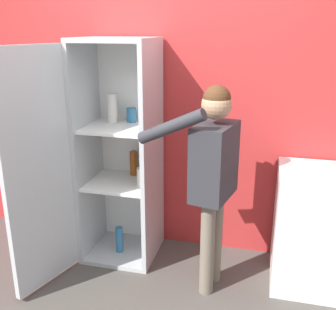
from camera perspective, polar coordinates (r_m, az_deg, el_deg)
ground_plane at (r=3.03m, az=-4.62°, el=-20.84°), size 12.00×12.00×0.00m
wall_back at (r=3.36m, az=0.22°, el=7.28°), size 7.00×0.06×2.55m
refrigerator at (r=3.21m, az=-9.18°, el=-0.13°), size 0.81×1.13×1.83m
person at (r=2.77m, az=6.57°, el=-1.61°), size 0.67×0.53×1.54m
counter at (r=3.24m, az=21.94°, el=-10.01°), size 0.75×0.61×0.90m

